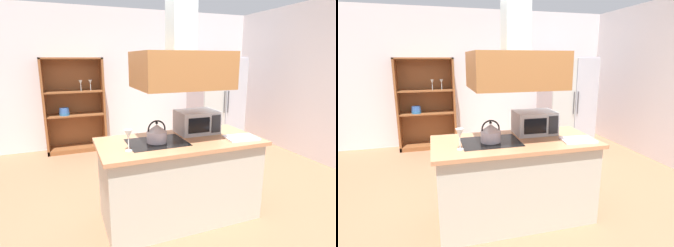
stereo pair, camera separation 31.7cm
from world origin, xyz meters
The scene contains 10 objects.
ground_plane centered at (0.00, 0.00, 0.00)m, with size 7.80×7.80×0.00m, color #946547.
wall_back centered at (0.00, 3.00, 1.35)m, with size 6.00×0.12×2.70m, color silver.
kitchen_island centered at (0.05, -0.06, 0.45)m, with size 1.73×0.83×0.90m.
range_hood centered at (0.05, -0.06, 1.75)m, with size 0.90×0.70×1.25m.
refrigerator centered at (1.70, 1.98, 0.89)m, with size 0.90×0.77×1.77m.
dish_cabinet centered at (-0.89, 2.78, 0.78)m, with size 1.09×0.40×1.76m.
kettle centered at (-0.21, -0.06, 1.00)m, with size 0.21×0.21×0.23m.
cutting_board centered at (0.68, -0.25, 0.91)m, with size 0.34×0.24×0.02m, color white.
microwave centered at (0.35, 0.14, 1.03)m, with size 0.46×0.35×0.26m.
wine_glass_on_counter centered at (-0.54, -0.21, 1.05)m, with size 0.08×0.08×0.21m.
Camera 2 is at (-0.77, -2.69, 1.74)m, focal length 29.00 mm.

